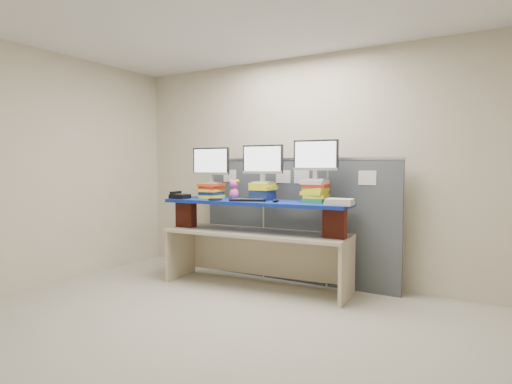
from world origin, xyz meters
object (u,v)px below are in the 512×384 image
Objects in this scene: desk at (256,243)px; desk_phone at (179,196)px; monitor_left at (211,163)px; monitor_right at (316,157)px; blue_board at (256,202)px; keyboard at (248,200)px; monitor_center at (263,161)px.

desk_phone is (-0.98, -0.22, 0.53)m from desk.
monitor_right is (1.37, 0.11, 0.06)m from monitor_left.
desk is at bearing -9.77° from monitor_left.
blue_board is 9.80× the size of desk_phone.
desk is at bearing 47.90° from keyboard.
blue_board is 0.84m from monitor_left.
monitor_center is 0.51m from keyboard.
monitor_center is 2.28× the size of desk_phone.
blue_board is 4.30× the size of monitor_right.
desk_phone reaches higher than blue_board.
keyboard is at bearing -108.85° from monitor_center.
keyboard is (0.66, -0.17, -0.43)m from monitor_left.
keyboard is at bearing 0.59° from desk_phone.
desk_phone is at bearing 163.32° from keyboard.
monitor_right is (0.65, 0.05, 0.04)m from monitor_center.
desk_phone is (-0.98, -0.22, 0.05)m from blue_board.
desk_phone is (-0.28, -0.28, -0.41)m from monitor_left.
monitor_left is at bearing 39.05° from desk_phone.
blue_board is 4.30× the size of monitor_left.
desk is 1.13m from desk_phone.
desk is 0.48m from blue_board.
desk is at bearing -104.10° from monitor_center.
monitor_right reaches higher than desk_phone.
monitor_right is 0.91m from keyboard.
monitor_left is at bearing 142.10° from keyboard.
keyboard is (-0.04, -0.11, 0.03)m from blue_board.
monitor_left is 1.00× the size of monitor_right.
monitor_left is 0.72m from monitor_center.
monitor_center is (0.02, 0.12, 0.48)m from blue_board.
monitor_right is at bearing 9.86° from desk.
desk_phone is at bearing -139.85° from monitor_left.
monitor_right reaches higher than keyboard.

